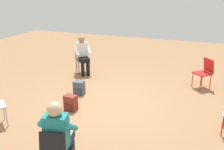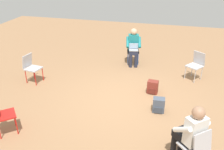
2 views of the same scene
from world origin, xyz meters
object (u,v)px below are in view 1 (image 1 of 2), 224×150
chair_east (56,150)px  backpack_near_laptop_user (79,88)px  person_in_white (83,53)px  chair_southwest (82,58)px  chair_northwest (205,71)px  backpack_by_empty_chair (71,103)px  person_with_laptop (59,132)px

chair_east → backpack_near_laptop_user: size_ratio=2.36×
chair_east → backpack_near_laptop_user: (-2.88, -1.15, -0.34)m
person_in_white → chair_southwest: bearing=-90.0°
chair_southwest → backpack_near_laptop_user: bearing=73.0°
chair_northwest → backpack_by_empty_chair: chair_northwest is taller
person_with_laptop → backpack_by_empty_chair: bearing=103.1°
person_with_laptop → backpack_by_empty_chair: person_with_laptop is taller
backpack_near_laptop_user → backpack_by_empty_chair: same height
backpack_by_empty_chair → chair_northwest: bearing=131.2°
person_with_laptop → backpack_by_empty_chair: size_ratio=3.44×
person_in_white → backpack_near_laptop_user: 1.74m
person_in_white → backpack_by_empty_chair: person_in_white is taller
chair_northwest → person_in_white: 3.74m
chair_southwest → chair_northwest: bearing=138.4°
chair_southwest → backpack_near_laptop_user: (1.65, 0.75, -0.34)m
chair_southwest → backpack_near_laptop_user: 1.84m
chair_east → backpack_by_empty_chair: chair_east is taller
person_in_white → person_with_laptop: bearing=70.9°
chair_northwest → backpack_near_laptop_user: 3.52m
chair_northwest → person_with_laptop: person_with_laptop is taller
person_in_white → chair_east: bearing=70.6°
person_in_white → chair_northwest: bearing=140.3°
chair_east → backpack_near_laptop_user: chair_east is taller
chair_east → chair_northwest: bearing=54.3°
chair_east → person_with_laptop: size_ratio=0.69×
chair_northwest → person_with_laptop: 4.79m
chair_southwest → chair_east: same height
person_in_white → backpack_by_empty_chair: size_ratio=3.44×
backpack_near_laptop_user → person_with_laptop: bearing=22.2°
chair_southwest → person_in_white: person_in_white is taller
chair_east → chair_northwest: same height
chair_east → person_with_laptop: 0.26m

